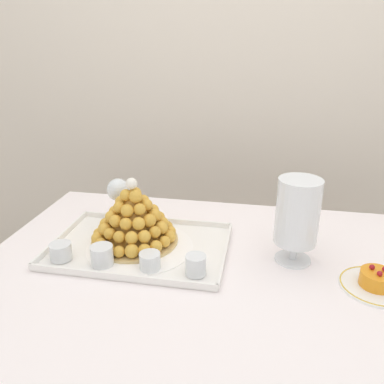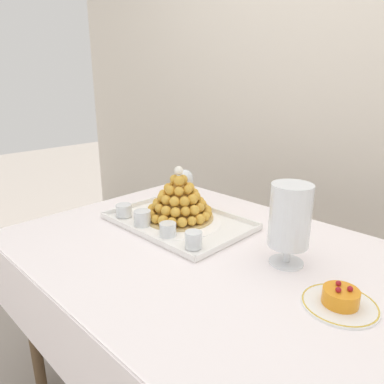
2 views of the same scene
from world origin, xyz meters
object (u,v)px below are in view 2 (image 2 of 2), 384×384
object	(u,v)px
serving_tray	(179,222)
dessert_cup_mid_right	(194,240)
dessert_cup_mid_left	(142,219)
dessert_cup_centre	(168,230)
fruit_tart_plate	(340,300)
dessert_cup_left	(124,211)
macaron_goblet	(290,217)
wine_glass	(184,179)
croquembouche	(179,199)

from	to	relation	value
serving_tray	dessert_cup_mid_right	distance (m)	0.23
dessert_cup_mid_left	dessert_cup_centre	bearing A→B (deg)	2.11
serving_tray	fruit_tart_plate	bearing A→B (deg)	-6.58
dessert_cup_left	macaron_goblet	size ratio (longest dim) A/B	0.25
dessert_cup_left	dessert_cup_centre	size ratio (longest dim) A/B	1.07
wine_glass	macaron_goblet	bearing A→B (deg)	-12.56
dessert_cup_mid_left	dessert_cup_centre	distance (m)	0.14
dessert_cup_mid_right	macaron_goblet	world-z (taller)	macaron_goblet
dessert_cup_mid_right	fruit_tart_plate	world-z (taller)	dessert_cup_mid_right
dessert_cup_left	macaron_goblet	distance (m)	0.68
wine_glass	dessert_cup_mid_left	bearing A→B (deg)	-80.35
fruit_tart_plate	dessert_cup_left	bearing A→B (deg)	-177.74
croquembouche	dessert_cup_mid_right	distance (m)	0.27
dessert_cup_mid_left	fruit_tart_plate	distance (m)	0.74
serving_tray	dessert_cup_centre	bearing A→B (deg)	-59.93
croquembouche	fruit_tart_plate	bearing A→B (deg)	-8.65
dessert_cup_left	wine_glass	distance (m)	0.29
dessert_cup_mid_right	wine_glass	xyz separation A→B (m)	(-0.31, 0.26, 0.09)
dessert_cup_left	dessert_cup_mid_left	world-z (taller)	dessert_cup_mid_left
dessert_cup_mid_right	wine_glass	size ratio (longest dim) A/B	0.34
dessert_cup_centre	dessert_cup_mid_right	bearing A→B (deg)	-1.69
wine_glass	serving_tray	bearing A→B (deg)	-51.20
dessert_cup_mid_right	fruit_tart_plate	distance (m)	0.47
dessert_cup_left	dessert_cup_centre	xyz separation A→B (m)	(0.27, -0.00, -0.00)
dessert_cup_mid_left	macaron_goblet	bearing A→B (deg)	14.32
serving_tray	dessert_cup_centre	distance (m)	0.13
serving_tray	croquembouche	xyz separation A→B (m)	(-0.03, 0.03, 0.08)
dessert_cup_mid_left	dessert_cup_mid_right	size ratio (longest dim) A/B	1.13
wine_glass	fruit_tart_plate	bearing A→B (deg)	-15.93
serving_tray	dessert_cup_mid_right	size ratio (longest dim) A/B	9.39
serving_tray	macaron_goblet	distance (m)	0.48
dessert_cup_left	dessert_cup_centre	world-z (taller)	dessert_cup_left
dessert_cup_mid_left	dessert_cup_mid_right	bearing A→B (deg)	0.27
dessert_cup_centre	fruit_tart_plate	xyz separation A→B (m)	(0.60, 0.04, -0.01)
croquembouche	dessert_cup_mid_left	distance (m)	0.16
dessert_cup_left	dessert_cup_centre	distance (m)	0.27
serving_tray	wine_glass	xyz separation A→B (m)	(-0.12, 0.15, 0.12)
wine_glass	dessert_cup_left	bearing A→B (deg)	-108.03
dessert_cup_mid_left	macaron_goblet	world-z (taller)	macaron_goblet
dessert_cup_left	dessert_cup_mid_right	world-z (taller)	dessert_cup_mid_right
croquembouche	macaron_goblet	xyz separation A→B (m)	(0.48, -0.01, 0.06)
dessert_cup_centre	wine_glass	world-z (taller)	wine_glass
serving_tray	croquembouche	world-z (taller)	croquembouche
serving_tray	dessert_cup_left	size ratio (longest dim) A/B	8.44
dessert_cup_mid_left	wine_glass	bearing A→B (deg)	99.65
dessert_cup_centre	macaron_goblet	xyz separation A→B (m)	(0.39, 0.13, 0.12)
croquembouche	dessert_cup_centre	bearing A→B (deg)	-57.14
dessert_cup_mid_left	wine_glass	distance (m)	0.28
serving_tray	macaron_goblet	xyz separation A→B (m)	(0.46, 0.02, 0.14)
dessert_cup_centre	dessert_cup_mid_left	bearing A→B (deg)	-177.89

